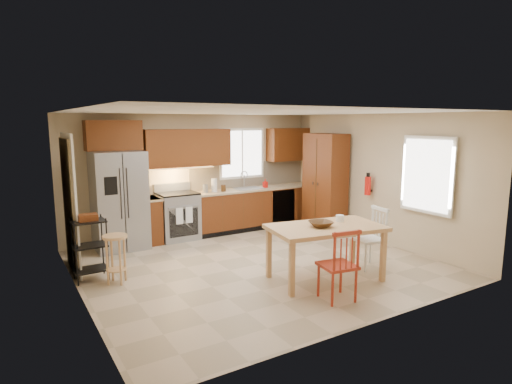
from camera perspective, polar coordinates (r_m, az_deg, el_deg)
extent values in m
plane|color=tan|center=(7.21, 0.28, -9.64)|extent=(5.50, 5.50, 0.00)
cube|color=silver|center=(6.82, 0.30, 10.64)|extent=(5.50, 5.00, 0.02)
cube|color=#CCB793|center=(9.11, -8.00, 2.35)|extent=(5.50, 0.02, 2.50)
cube|color=#CCB793|center=(4.99, 15.56, -3.69)|extent=(5.50, 0.02, 2.50)
cube|color=#CCB793|center=(5.96, -22.83, -1.99)|extent=(0.02, 5.00, 2.50)
cube|color=#CCB793|center=(8.66, 15.98, 1.71)|extent=(0.02, 5.00, 2.50)
cube|color=gray|center=(8.27, -17.76, -1.10)|extent=(0.92, 0.75, 1.82)
cube|color=gray|center=(8.75, -10.37, -3.25)|extent=(0.76, 0.63, 0.92)
cube|color=#612E11|center=(8.59, -13.83, -3.68)|extent=(0.30, 0.60, 0.90)
cube|color=#612E11|center=(9.56, -0.06, -2.09)|extent=(2.92, 0.60, 0.90)
cube|color=black|center=(9.62, 3.70, -2.03)|extent=(0.60, 0.02, 0.78)
cube|color=beige|center=(9.68, -0.93, 2.41)|extent=(2.92, 0.03, 0.55)
cube|color=#5F2B0F|center=(8.35, -18.50, 7.18)|extent=(1.00, 0.35, 0.55)
cube|color=#5F2B0F|center=(8.80, -9.13, 5.84)|extent=(1.80, 0.35, 0.75)
cube|color=#5F2B0F|center=(10.02, 4.29, 6.35)|extent=(1.00, 0.35, 0.75)
cube|color=white|center=(9.54, -1.91, 5.16)|extent=(1.12, 0.04, 1.12)
cube|color=gray|center=(9.39, -1.05, 0.24)|extent=(0.62, 0.46, 0.16)
cube|color=#FFBF66|center=(8.70, -10.83, 3.14)|extent=(1.60, 0.30, 0.01)
imported|color=red|center=(9.48, 1.24, 1.16)|extent=(0.09, 0.09, 0.19)
cylinder|color=white|center=(8.92, -5.60, 0.89)|extent=(0.12, 0.12, 0.28)
cylinder|color=gray|center=(8.85, -6.76, 0.47)|extent=(0.11, 0.11, 0.18)
cylinder|color=#4A2E13|center=(9.00, -4.37, 0.52)|extent=(0.10, 0.10, 0.14)
cube|color=#612E11|center=(9.32, 9.17, 1.24)|extent=(0.50, 0.95, 2.10)
cylinder|color=red|center=(8.69, 14.68, 0.80)|extent=(0.12, 0.12, 0.36)
cube|color=white|center=(7.85, 21.86, 2.12)|extent=(0.04, 1.02, 1.32)
cube|color=#8C7A59|center=(7.28, -23.68, -1.71)|extent=(0.04, 0.95, 2.10)
imported|color=#4A2E13|center=(6.36, 8.61, -4.64)|extent=(0.39, 0.39, 0.08)
cylinder|color=white|center=(6.73, 11.12, -3.65)|extent=(0.15, 0.15, 0.15)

